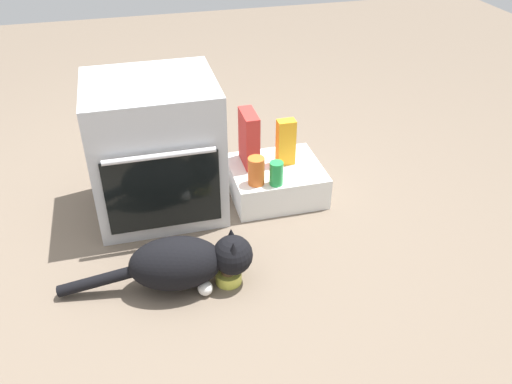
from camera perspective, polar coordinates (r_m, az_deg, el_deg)
ground at (r=2.38m, az=-8.83°, el=-7.47°), size 8.00×8.00×0.00m
oven at (r=2.56m, az=-10.67°, el=4.64°), size 0.59×0.57×0.67m
pantry_cabinet at (r=2.74m, az=2.12°, el=1.25°), size 0.46×0.40×0.17m
food_bowl at (r=2.25m, az=-2.98°, el=-9.00°), size 0.11×0.11×0.07m
cat at (r=2.18m, az=-7.63°, el=-7.49°), size 0.80×0.26×0.24m
juice_carton at (r=2.67m, az=3.22°, el=5.37°), size 0.09×0.06×0.24m
soda_can at (r=2.53m, az=2.20°, el=2.01°), size 0.07×0.07×0.12m
cereal_box at (r=2.66m, az=-0.75°, el=5.77°), size 0.07×0.18×0.28m
sauce_jar at (r=2.53m, az=0.02°, el=2.27°), size 0.08×0.08×0.14m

